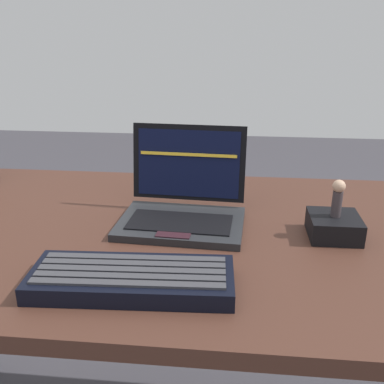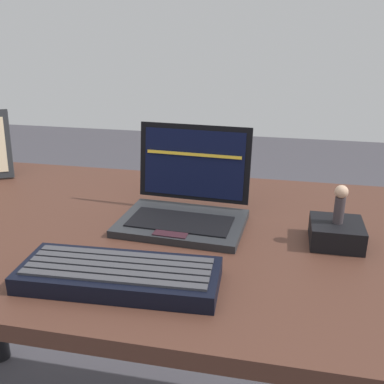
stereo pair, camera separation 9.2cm
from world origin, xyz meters
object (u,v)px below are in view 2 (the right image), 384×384
at_px(figurine_stand, 336,232).
at_px(external_keyboard, 119,275).
at_px(laptop_front, 186,204).
at_px(figurine, 340,202).

bearing_deg(figurine_stand, external_keyboard, -148.18).
height_order(laptop_front, figurine_stand, laptop_front).
bearing_deg(figurine_stand, figurine, 0.00).
distance_m(external_keyboard, figurine, 0.45).
bearing_deg(figurine_stand, laptop_front, 172.78).
relative_size(external_keyboard, figurine_stand, 3.37).
distance_m(external_keyboard, figurine_stand, 0.44).
height_order(external_keyboard, figurine, figurine).
height_order(laptop_front, figurine, laptop_front).
height_order(laptop_front, external_keyboard, laptop_front).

